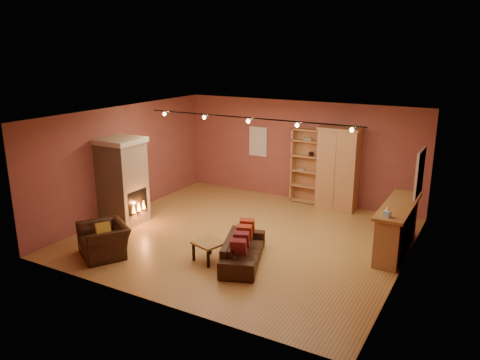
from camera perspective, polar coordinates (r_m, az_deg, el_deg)
The scene contains 16 objects.
floor at distance 10.84m, azimuth 0.43°, elevation -6.93°, with size 7.00×7.00×0.00m, color olive.
ceiling at distance 10.09m, azimuth 0.46°, elevation 7.90°, with size 7.00×7.00×0.00m, color brown.
back_wall at distance 13.23m, azimuth 7.27°, elevation 3.52°, with size 7.00×0.02×2.80m, color brown.
left_wall at distance 12.40m, azimuth -13.88°, elevation 2.35°, with size 0.02×6.50×2.80m, color brown.
right_wall at distance 9.28m, azimuth 19.74°, elevation -2.64°, with size 0.02×6.50×2.80m, color brown.
fireplace at distance 11.75m, azimuth -14.11°, elevation -0.11°, with size 1.01×0.98×2.12m.
back_window at distance 13.71m, azimuth 2.22°, elevation 4.71°, with size 0.56×0.04×0.86m, color silver.
bookcase at distance 13.11m, azimuth 8.23°, elevation 1.82°, with size 0.85×0.33×2.08m.
armoire at distance 12.64m, azimuth 11.88°, elevation 1.38°, with size 1.09×0.62×2.21m.
bar_counter at distance 10.44m, azimuth 18.56°, elevation -5.53°, with size 0.59×2.21×1.06m.
tissue_box at distance 9.43m, azimuth 17.53°, elevation -3.77°, with size 0.16×0.16×0.23m.
right_window at distance 10.55m, azimuth 21.06°, elevation 0.81°, with size 0.05×0.90×1.00m, color silver.
loveseat at distance 9.49m, azimuth 0.38°, elevation -7.96°, with size 1.10×1.86×0.75m.
armchair at distance 10.15m, azimuth -16.28°, elevation -6.46°, with size 1.23×1.10×0.90m.
coffee_table at distance 9.57m, azimuth -3.78°, elevation -7.86°, with size 0.67×0.67×0.41m.
track_rail at distance 10.28m, azimuth 1.00°, elevation 7.42°, with size 5.20×0.09×0.13m.
Camera 1 is at (4.82, -8.75, 4.19)m, focal length 35.00 mm.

